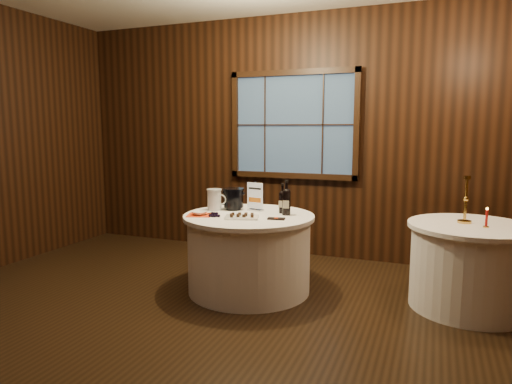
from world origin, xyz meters
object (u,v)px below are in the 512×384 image
at_px(grape_bunch, 214,215).
at_px(glass_pitcher, 215,200).
at_px(chocolate_plate, 242,216).
at_px(ice_bucket, 234,198).
at_px(brass_candlestick, 465,206).
at_px(port_bottle_left, 283,200).
at_px(port_bottle_right, 286,200).
at_px(cracker_bowl, 200,213).
at_px(side_table, 469,266).
at_px(red_candle, 486,220).
at_px(chocolate_box, 276,219).
at_px(main_table, 249,253).
at_px(sign_stand, 255,201).

xyz_separation_m(grape_bunch, glass_pitcher, (-0.15, 0.31, 0.09)).
relative_size(chocolate_plate, grape_bunch, 2.02).
relative_size(ice_bucket, brass_candlestick, 0.52).
height_order(port_bottle_left, port_bottle_right, port_bottle_right).
bearing_deg(cracker_bowl, glass_pitcher, 86.47).
relative_size(side_table, brass_candlestick, 2.54).
distance_m(brass_candlestick, red_candle, 0.23).
bearing_deg(cracker_bowl, chocolate_box, 6.00).
xyz_separation_m(side_table, glass_pitcher, (-2.42, -0.21, 0.49)).
xyz_separation_m(main_table, sign_stand, (-0.02, 0.22, 0.49)).
bearing_deg(side_table, sign_stand, -177.64).
bearing_deg(sign_stand, port_bottle_right, -2.92).
relative_size(main_table, port_bottle_left, 4.30).
height_order(main_table, glass_pitcher, glass_pitcher).
relative_size(side_table, red_candle, 6.24).
bearing_deg(main_table, brass_candlestick, 10.10).
height_order(side_table, red_candle, red_candle).
xyz_separation_m(ice_bucket, cracker_bowl, (-0.18, -0.40, -0.10)).
bearing_deg(side_table, chocolate_box, -165.83).
height_order(grape_bunch, brass_candlestick, brass_candlestick).
relative_size(main_table, sign_stand, 4.26).
distance_m(sign_stand, grape_bunch, 0.51).
bearing_deg(port_bottle_left, sign_stand, -174.93).
height_order(port_bottle_right, chocolate_plate, port_bottle_right).
distance_m(grape_bunch, brass_candlestick, 2.28).
height_order(side_table, sign_stand, sign_stand).
bearing_deg(chocolate_box, sign_stand, 125.78).
distance_m(port_bottle_left, chocolate_plate, 0.49).
bearing_deg(cracker_bowl, grape_bunch, -7.22).
distance_m(port_bottle_left, chocolate_box, 0.35).
distance_m(chocolate_plate, chocolate_box, 0.33).
bearing_deg(sign_stand, grape_bunch, -107.71).
relative_size(main_table, cracker_bowl, 8.80).
distance_m(port_bottle_left, brass_candlestick, 1.67).
relative_size(main_table, port_bottle_right, 3.76).
xyz_separation_m(main_table, port_bottle_left, (0.28, 0.20, 0.51)).
bearing_deg(chocolate_box, grape_bunch, -179.72).
relative_size(chocolate_box, cracker_bowl, 1.10).
bearing_deg(cracker_bowl, port_bottle_right, 22.71).
xyz_separation_m(main_table, chocolate_box, (0.33, -0.12, 0.39)).
distance_m(chocolate_box, red_candle, 1.81).
bearing_deg(main_table, chocolate_box, -20.70).
bearing_deg(sign_stand, main_table, -73.80).
height_order(chocolate_box, glass_pitcher, glass_pitcher).
relative_size(side_table, grape_bunch, 6.03).
xyz_separation_m(port_bottle_left, red_candle, (1.82, -0.00, -0.06)).
height_order(port_bottle_left, brass_candlestick, brass_candlestick).
relative_size(chocolate_box, glass_pitcher, 0.72).
bearing_deg(ice_bucket, glass_pitcher, -145.72).
relative_size(port_bottle_right, red_candle, 1.97).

